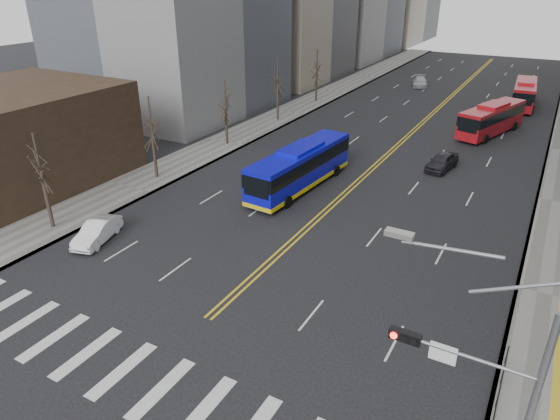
% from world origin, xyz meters
% --- Properties ---
extents(ground, '(220.00, 220.00, 0.00)m').
position_xyz_m(ground, '(0.00, 0.00, 0.00)').
color(ground, black).
extents(sidewalk_left, '(5.00, 130.00, 0.15)m').
position_xyz_m(sidewalk_left, '(-16.50, 45.00, 0.07)').
color(sidewalk_left, slate).
rests_on(sidewalk_left, ground).
extents(crosswalk, '(26.70, 4.00, 0.01)m').
position_xyz_m(crosswalk, '(0.00, 0.00, 0.01)').
color(crosswalk, silver).
rests_on(crosswalk, ground).
extents(centerline, '(0.55, 100.00, 0.01)m').
position_xyz_m(centerline, '(0.00, 55.00, 0.01)').
color(centerline, gold).
rests_on(centerline, ground).
extents(storefront, '(14.00, 18.00, 8.00)m').
position_xyz_m(storefront, '(-26.00, 11.97, 4.00)').
color(storefront, '#302218').
rests_on(storefront, ground).
extents(signal_mast, '(5.37, 0.37, 9.39)m').
position_xyz_m(signal_mast, '(13.77, 2.00, 4.86)').
color(signal_mast, gray).
rests_on(signal_mast, ground).
extents(pedestrian_railing, '(0.06, 6.06, 1.02)m').
position_xyz_m(pedestrian_railing, '(14.30, 6.00, 0.82)').
color(pedestrian_railing, black).
rests_on(pedestrian_railing, sidewalk_right).
extents(street_trees, '(35.20, 47.20, 7.60)m').
position_xyz_m(street_trees, '(-7.18, 34.55, 4.87)').
color(street_trees, '#2B221A').
rests_on(street_trees, ground).
extents(blue_bus, '(3.64, 12.87, 3.68)m').
position_xyz_m(blue_bus, '(-3.89, 23.41, 1.93)').
color(blue_bus, '#0E0FD2').
rests_on(blue_bus, ground).
extents(red_bus_near, '(5.78, 11.43, 3.54)m').
position_xyz_m(red_bus_near, '(7.86, 47.57, 1.97)').
color(red_bus_near, '#A41119').
rests_on(red_bus_near, ground).
extents(red_bus_far, '(3.33, 11.35, 3.56)m').
position_xyz_m(red_bus_far, '(9.76, 63.36, 1.98)').
color(red_bus_far, '#A41119').
rests_on(red_bus_far, ground).
extents(car_white, '(2.66, 4.60, 1.43)m').
position_xyz_m(car_white, '(-11.69, 8.24, 0.72)').
color(car_white, white).
rests_on(car_white, ground).
extents(car_dark_mid, '(2.56, 4.81, 1.56)m').
position_xyz_m(car_dark_mid, '(5.69, 33.66, 0.78)').
color(car_dark_mid, black).
rests_on(car_dark_mid, ground).
extents(car_silver, '(3.45, 5.56, 1.50)m').
position_xyz_m(car_silver, '(-6.02, 69.76, 0.75)').
color(car_silver, '#ADADB3').
rests_on(car_silver, ground).
extents(car_dark_far, '(2.38, 4.90, 1.34)m').
position_xyz_m(car_dark_far, '(7.72, 60.43, 0.67)').
color(car_dark_far, black).
rests_on(car_dark_far, ground).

